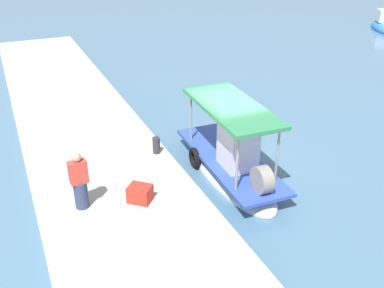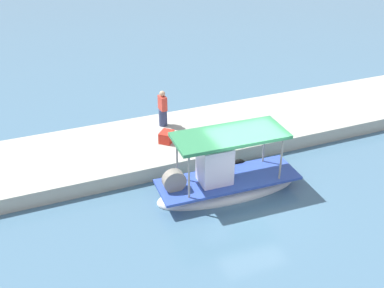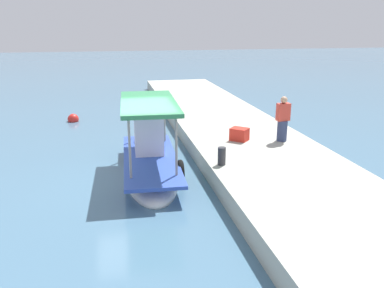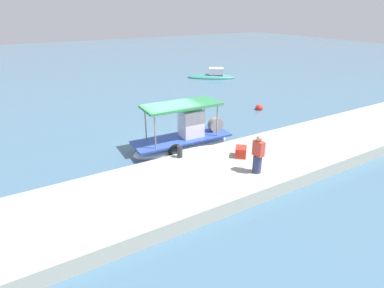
{
  "view_description": "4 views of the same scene",
  "coord_description": "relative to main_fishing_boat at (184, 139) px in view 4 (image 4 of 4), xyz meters",
  "views": [
    {
      "loc": [
        11.23,
        -6.68,
        7.34
      ],
      "look_at": [
        0.32,
        -1.78,
        1.22
      ],
      "focal_mm": 41.14,
      "sensor_mm": 36.0,
      "label": 1
    },
    {
      "loc": [
        6.96,
        11.75,
        9.73
      ],
      "look_at": [
        0.94,
        -3.02,
        0.8
      ],
      "focal_mm": 43.13,
      "sensor_mm": 36.0,
      "label": 2
    },
    {
      "loc": [
        -11.68,
        0.6,
        4.68
      ],
      "look_at": [
        0.03,
        -1.83,
        1.08
      ],
      "focal_mm": 37.79,
      "sensor_mm": 36.0,
      "label": 3
    },
    {
      "loc": [
        -6.64,
        -13.67,
        6.77
      ],
      "look_at": [
        0.17,
        -2.2,
        0.9
      ],
      "focal_mm": 29.19,
      "sensor_mm": 36.0,
      "label": 4
    }
  ],
  "objects": [
    {
      "name": "ground_plane",
      "position": [
        -0.64,
        0.59,
        -0.45
      ],
      "size": [
        120.0,
        120.0,
        0.0
      ],
      "primitive_type": "plane",
      "color": "#466D87"
    },
    {
      "name": "dock_quay",
      "position": [
        -0.64,
        -3.8,
        -0.15
      ],
      "size": [
        36.0,
        4.35,
        0.6
      ],
      "primitive_type": "cube",
      "color": "#AFB0A2",
      "rests_on": "ground_plane"
    },
    {
      "name": "main_fishing_boat",
      "position": [
        0.0,
        0.0,
        0.0
      ],
      "size": [
        5.42,
        1.9,
        2.72
      ],
      "color": "silver",
      "rests_on": "ground_plane"
    },
    {
      "name": "fisherman_near_bollard",
      "position": [
        0.69,
        -4.81,
        0.88
      ],
      "size": [
        0.39,
        0.48,
        1.61
      ],
      "color": "navy",
      "rests_on": "dock_quay"
    },
    {
      "name": "mooring_bollard",
      "position": [
        -1.34,
        -2.0,
        0.42
      ],
      "size": [
        0.24,
        0.24,
        0.54
      ],
      "primitive_type": "cylinder",
      "color": "#2D2D33",
      "rests_on": "dock_quay"
    },
    {
      "name": "cargo_crate",
      "position": [
        1.05,
        -3.34,
        0.38
      ],
      "size": [
        0.75,
        0.76,
        0.45
      ],
      "primitive_type": "cube",
      "rotation": [
        0.0,
        0.0,
        0.84
      ],
      "color": "red",
      "rests_on": "dock_quay"
    },
    {
      "name": "marker_buoy",
      "position": [
        7.88,
        2.98,
        -0.34
      ],
      "size": [
        0.54,
        0.54,
        0.54
      ],
      "color": "red",
      "rests_on": "ground_plane"
    },
    {
      "name": "moored_boat_mid",
      "position": [
        11.15,
        13.87,
        -0.29
      ],
      "size": [
        5.07,
        4.27,
        1.26
      ],
      "color": "teal",
      "rests_on": "ground_plane"
    }
  ]
}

